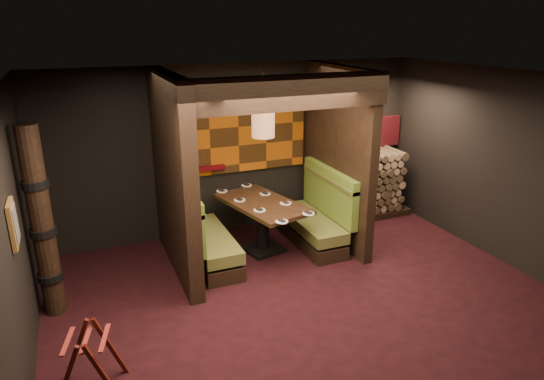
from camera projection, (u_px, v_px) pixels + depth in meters
The scene contains 23 objects.
floor at pixel (311, 304), 6.30m from camera, with size 6.50×5.50×0.02m, color black.
ceiling at pixel (317, 80), 5.36m from camera, with size 6.50×5.50×0.02m, color black.
wall_back at pixel (239, 149), 8.23m from camera, with size 6.50×0.02×2.85m, color black.
wall_front at pixel (493, 327), 3.43m from camera, with size 6.50×0.02×2.85m, color black.
wall_left at pixel (11, 247), 4.64m from camera, with size 0.02×5.50×2.85m, color black.
wall_right at pixel (514, 171), 7.02m from camera, with size 0.02×5.50×2.85m, color black.
partition_left at pixel (173, 176), 6.78m from camera, with size 0.20×2.20×2.85m, color black.
partition_right at pixel (337, 156), 7.79m from camera, with size 0.15×2.10×2.85m, color black.
header_beam at pixel (289, 93), 6.03m from camera, with size 2.85×0.18×0.44m, color black.
tapa_back_panel at pixel (238, 127), 8.05m from camera, with size 2.40×0.06×1.55m, color #AD530C.
tapa_side_panel at pixel (177, 143), 6.83m from camera, with size 0.04×1.85×1.45m, color #AD530C.
lacquer_shelf at pixel (207, 168), 8.00m from camera, with size 0.60×0.12×0.07m, color #54070F.
booth_bench_left at pixel (204, 238), 7.25m from camera, with size 0.68×1.60×1.14m.
booth_bench_right at pixel (316, 219), 7.94m from camera, with size 0.68×1.60×1.14m.
dining_table at pixel (263, 216), 7.58m from camera, with size 1.21×1.72×0.83m.
place_settings at pixel (262, 201), 7.50m from camera, with size 1.05×1.86×0.03m.
pendant_lamp at pixel (263, 122), 7.04m from camera, with size 0.34×0.34×0.99m.
framed_picture at pixel (13, 224), 4.68m from camera, with size 0.05×0.36×0.46m.
luggage_rack at pixel (89, 359), 4.71m from camera, with size 0.76×0.61×0.73m.
totem_column at pixel (42, 225), 5.75m from camera, with size 0.31×0.31×2.40m.
firewood_stack at pixel (364, 185), 8.98m from camera, with size 1.73×0.70×1.22m.
mosaic_header at pixel (357, 134), 8.97m from camera, with size 1.83×0.10×0.56m, color maroon.
bay_front_post at pixel (334, 152), 8.04m from camera, with size 0.08×0.08×2.85m, color black.
Camera 1 is at (-2.57, -4.84, 3.47)m, focal length 32.00 mm.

